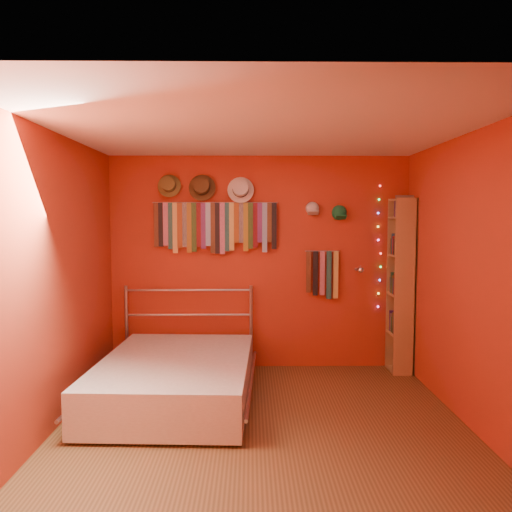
{
  "coord_description": "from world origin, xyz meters",
  "views": [
    {
      "loc": [
        -0.11,
        -4.12,
        1.78
      ],
      "look_at": [
        -0.05,
        0.9,
        1.39
      ],
      "focal_mm": 35.0,
      "sensor_mm": 36.0,
      "label": 1
    }
  ],
  "objects_px": {
    "tie_rack": "(215,225)",
    "bed": "(176,378)",
    "reading_lamp": "(360,270)",
    "bookshelf": "(404,284)"
  },
  "relations": [
    {
      "from": "reading_lamp",
      "to": "bookshelf",
      "type": "xyz_separation_m",
      "value": [
        0.51,
        0.01,
        -0.17
      ]
    },
    {
      "from": "reading_lamp",
      "to": "bookshelf",
      "type": "distance_m",
      "value": 0.54
    },
    {
      "from": "reading_lamp",
      "to": "bed",
      "type": "bearing_deg",
      "value": -155.3
    },
    {
      "from": "bed",
      "to": "tie_rack",
      "type": "bearing_deg",
      "value": 76.37
    },
    {
      "from": "reading_lamp",
      "to": "bed",
      "type": "height_order",
      "value": "reading_lamp"
    },
    {
      "from": "tie_rack",
      "to": "reading_lamp",
      "type": "distance_m",
      "value": 1.75
    },
    {
      "from": "tie_rack",
      "to": "bed",
      "type": "bearing_deg",
      "value": -106.12
    },
    {
      "from": "tie_rack",
      "to": "reading_lamp",
      "type": "height_order",
      "value": "tie_rack"
    },
    {
      "from": "tie_rack",
      "to": "bed",
      "type": "height_order",
      "value": "tie_rack"
    },
    {
      "from": "tie_rack",
      "to": "bed",
      "type": "xyz_separation_m",
      "value": [
        -0.31,
        -1.07,
        -1.47
      ]
    }
  ]
}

